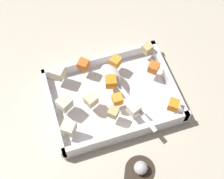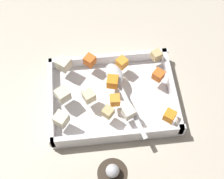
% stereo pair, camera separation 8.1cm
% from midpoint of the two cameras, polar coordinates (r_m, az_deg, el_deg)
% --- Properties ---
extents(ground_plane, '(4.00, 4.00, 0.00)m').
position_cam_midpoint_polar(ground_plane, '(0.87, 2.81, -1.38)').
color(ground_plane, '#BCB29E').
extents(baking_dish, '(0.31, 0.23, 0.05)m').
position_cam_midpoint_polar(baking_dish, '(0.85, 2.72, -1.71)').
color(baking_dish, silver).
rests_on(baking_dish, ground_plane).
extents(carrot_chunk_center, '(0.03, 0.03, 0.02)m').
position_cam_midpoint_polar(carrot_chunk_center, '(0.79, 12.68, -4.65)').
color(carrot_chunk_center, orange).
rests_on(carrot_chunk_center, baking_dish).
extents(carrot_chunk_back_center, '(0.03, 0.03, 0.02)m').
position_cam_midpoint_polar(carrot_chunk_back_center, '(0.85, -1.10, 4.76)').
color(carrot_chunk_back_center, orange).
rests_on(carrot_chunk_back_center, baking_dish).
extents(carrot_chunk_near_right, '(0.03, 0.03, 0.02)m').
position_cam_midpoint_polar(carrot_chunk_near_right, '(0.85, 4.43, 4.37)').
color(carrot_chunk_near_right, orange).
rests_on(carrot_chunk_near_right, baking_dish).
extents(carrot_chunk_rim_edge, '(0.02, 0.02, 0.02)m').
position_cam_midpoint_polar(carrot_chunk_rim_edge, '(0.79, 3.74, -2.03)').
color(carrot_chunk_rim_edge, orange).
rests_on(carrot_chunk_rim_edge, baking_dish).
extents(carrot_chunk_heap_top, '(0.03, 0.03, 0.02)m').
position_cam_midpoint_polar(carrot_chunk_heap_top, '(0.84, 10.62, 2.20)').
color(carrot_chunk_heap_top, orange).
rests_on(carrot_chunk_heap_top, baking_dish).
extents(carrot_chunk_under_handle, '(0.03, 0.03, 0.03)m').
position_cam_midpoint_polar(carrot_chunk_under_handle, '(0.82, 2.61, 1.08)').
color(carrot_chunk_under_handle, orange).
rests_on(carrot_chunk_under_handle, baking_dish).
extents(potato_chunk_corner_ne, '(0.04, 0.04, 0.03)m').
position_cam_midpoint_polar(potato_chunk_corner_ne, '(0.77, -5.70, -5.31)').
color(potato_chunk_corner_ne, beige).
rests_on(potato_chunk_corner_ne, baking_dish).
extents(potato_chunk_corner_se, '(0.03, 0.03, 0.02)m').
position_cam_midpoint_polar(potato_chunk_corner_se, '(0.78, 2.28, -4.12)').
color(potato_chunk_corner_se, tan).
rests_on(potato_chunk_corner_se, baking_dish).
extents(potato_chunk_mid_left, '(0.03, 0.03, 0.03)m').
position_cam_midpoint_polar(potato_chunk_mid_left, '(0.80, -1.07, -1.37)').
color(potato_chunk_mid_left, beige).
rests_on(potato_chunk_mid_left, baking_dish).
extents(potato_chunk_near_left, '(0.04, 0.04, 0.03)m').
position_cam_midpoint_polar(potato_chunk_near_left, '(0.85, -5.54, 4.16)').
color(potato_chunk_near_left, beige).
rests_on(potato_chunk_near_left, baking_dish).
extents(potato_chunk_near_spoon, '(0.03, 0.03, 0.02)m').
position_cam_midpoint_polar(potato_chunk_near_spoon, '(0.87, 10.22, 5.57)').
color(potato_chunk_near_spoon, tan).
rests_on(potato_chunk_near_spoon, baking_dish).
extents(parsnip_chunk_corner_sw, '(0.03, 0.03, 0.03)m').
position_cam_midpoint_polar(parsnip_chunk_corner_sw, '(0.78, 5.83, -4.15)').
color(parsnip_chunk_corner_sw, silver).
rests_on(parsnip_chunk_corner_sw, baking_dish).
extents(parsnip_chunk_front_center, '(0.04, 0.04, 0.03)m').
position_cam_midpoint_polar(parsnip_chunk_front_center, '(0.80, -5.54, -1.13)').
color(parsnip_chunk_front_center, beige).
rests_on(parsnip_chunk_front_center, baking_dish).
extents(serving_spoon, '(0.09, 0.21, 0.02)m').
position_cam_midpoint_polar(serving_spoon, '(0.83, 3.55, 1.65)').
color(serving_spoon, silver).
rests_on(serving_spoon, baking_dish).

